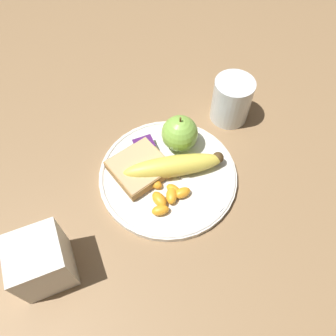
# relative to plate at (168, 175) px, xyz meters

# --- Properties ---
(ground_plane) EXTENTS (3.00, 3.00, 0.00)m
(ground_plane) POSITION_rel_plate_xyz_m (0.00, 0.00, -0.01)
(ground_plane) COLOR olive
(plate) EXTENTS (0.26, 0.26, 0.01)m
(plate) POSITION_rel_plate_xyz_m (0.00, 0.00, 0.00)
(plate) COLOR silver
(plate) RESTS_ON ground_plane
(juice_glass) EXTENTS (0.08, 0.08, 0.09)m
(juice_glass) POSITION_rel_plate_xyz_m (0.18, 0.09, 0.04)
(juice_glass) COLOR silver
(juice_glass) RESTS_ON ground_plane
(apple) EXTENTS (0.07, 0.07, 0.08)m
(apple) POSITION_rel_plate_xyz_m (0.05, 0.06, 0.04)
(apple) COLOR #84BC47
(apple) RESTS_ON plate
(banana) EXTENTS (0.19, 0.08, 0.04)m
(banana) POSITION_rel_plate_xyz_m (0.01, 0.00, 0.02)
(banana) COLOR #E0CC4C
(banana) RESTS_ON plate
(bread_slice) EXTENTS (0.12, 0.12, 0.02)m
(bread_slice) POSITION_rel_plate_xyz_m (-0.05, 0.03, 0.02)
(bread_slice) COLOR olive
(bread_slice) RESTS_ON plate
(fork) EXTENTS (0.09, 0.19, 0.00)m
(fork) POSITION_rel_plate_xyz_m (0.02, 0.00, 0.01)
(fork) COLOR silver
(fork) RESTS_ON plate
(jam_packet) EXTENTS (0.04, 0.03, 0.02)m
(jam_packet) POSITION_rel_plate_xyz_m (-0.02, 0.07, 0.01)
(jam_packet) COLOR silver
(jam_packet) RESTS_ON plate
(orange_segment_0) EXTENTS (0.03, 0.04, 0.02)m
(orange_segment_0) POSITION_rel_plate_xyz_m (-0.04, -0.05, 0.01)
(orange_segment_0) COLOR orange
(orange_segment_0) RESTS_ON plate
(orange_segment_1) EXTENTS (0.03, 0.02, 0.02)m
(orange_segment_1) POSITION_rel_plate_xyz_m (-0.04, -0.07, 0.01)
(orange_segment_1) COLOR orange
(orange_segment_1) RESTS_ON plate
(orange_segment_2) EXTENTS (0.03, 0.03, 0.02)m
(orange_segment_2) POSITION_rel_plate_xyz_m (-0.03, -0.01, 0.01)
(orange_segment_2) COLOR orange
(orange_segment_2) RESTS_ON plate
(orange_segment_3) EXTENTS (0.03, 0.03, 0.02)m
(orange_segment_3) POSITION_rel_plate_xyz_m (-0.01, -0.04, 0.01)
(orange_segment_3) COLOR orange
(orange_segment_3) RESTS_ON plate
(orange_segment_4) EXTENTS (0.03, 0.02, 0.01)m
(orange_segment_4) POSITION_rel_plate_xyz_m (-0.00, -0.01, 0.01)
(orange_segment_4) COLOR orange
(orange_segment_4) RESTS_ON plate
(orange_segment_5) EXTENTS (0.03, 0.02, 0.02)m
(orange_segment_5) POSITION_rel_plate_xyz_m (0.01, -0.05, 0.01)
(orange_segment_5) COLOR orange
(orange_segment_5) RESTS_ON plate
(orange_segment_6) EXTENTS (0.03, 0.04, 0.02)m
(orange_segment_6) POSITION_rel_plate_xyz_m (-0.01, -0.05, 0.01)
(orange_segment_6) COLOR orange
(orange_segment_6) RESTS_ON plate
(condiment_caddy) EXTENTS (0.08, 0.08, 0.10)m
(condiment_caddy) POSITION_rel_plate_xyz_m (-0.24, -0.09, 0.04)
(condiment_caddy) COLOR silver
(condiment_caddy) RESTS_ON ground_plane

